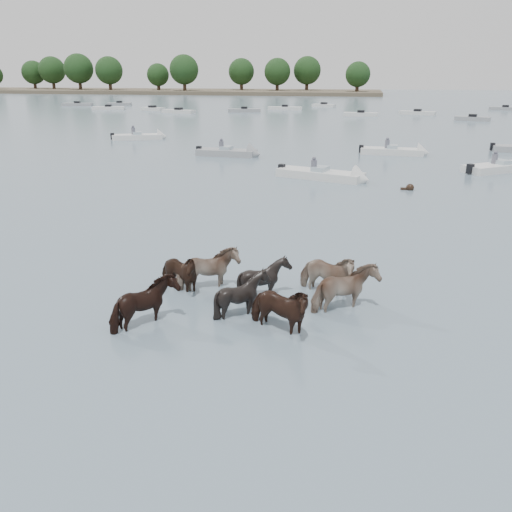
# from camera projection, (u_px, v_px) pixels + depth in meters

# --- Properties ---
(ground) EXTENTS (400.00, 400.00, 0.00)m
(ground) POSITION_uv_depth(u_px,v_px,m) (146.00, 315.00, 13.74)
(ground) COLOR slate
(ground) RESTS_ON ground
(shoreline) EXTENTS (160.00, 30.00, 1.00)m
(shoreline) POSITION_uv_depth(u_px,v_px,m) (125.00, 91.00, 165.15)
(shoreline) COLOR #4C4233
(shoreline) RESTS_ON ground
(pony_herd) EXTENTS (6.80, 4.48, 1.56)m
(pony_herd) POSITION_uv_depth(u_px,v_px,m) (249.00, 289.00, 14.10)
(pony_herd) COLOR black
(pony_herd) RESTS_ON ground
(swimming_pony) EXTENTS (0.72, 0.44, 0.44)m
(swimming_pony) POSITION_uv_depth(u_px,v_px,m) (409.00, 188.00, 28.33)
(swimming_pony) COLOR black
(swimming_pony) RESTS_ON ground
(motorboat_a) EXTENTS (5.22, 1.96, 1.92)m
(motorboat_a) POSITION_uv_depth(u_px,v_px,m) (236.00, 153.00, 39.77)
(motorboat_a) COLOR gray
(motorboat_a) RESTS_ON ground
(motorboat_b) EXTENTS (5.93, 3.39, 1.92)m
(motorboat_b) POSITION_uv_depth(u_px,v_px,m) (332.00, 176.00, 30.95)
(motorboat_b) COLOR silver
(motorboat_b) RESTS_ON ground
(motorboat_c) EXTENTS (5.42, 1.92, 1.92)m
(motorboat_c) POSITION_uv_depth(u_px,v_px,m) (402.00, 152.00, 40.42)
(motorboat_c) COLOR silver
(motorboat_c) RESTS_ON ground
(motorboat_d) EXTENTS (5.61, 4.78, 1.92)m
(motorboat_d) POSITION_uv_depth(u_px,v_px,m) (508.00, 167.00, 34.05)
(motorboat_d) COLOR silver
(motorboat_d) RESTS_ON ground
(motorboat_f) EXTENTS (5.35, 3.43, 1.92)m
(motorboat_f) POSITION_uv_depth(u_px,v_px,m) (146.00, 137.00, 49.85)
(motorboat_f) COLOR silver
(motorboat_f) RESTS_ON ground
(distant_flotilla) EXTENTS (102.56, 28.00, 0.93)m
(distant_flotilla) POSITION_uv_depth(u_px,v_px,m) (323.00, 110.00, 85.55)
(distant_flotilla) COLOR gray
(distant_flotilla) RESTS_ON ground
(treeline) EXTENTS (149.62, 20.01, 11.74)m
(treeline) POSITION_uv_depth(u_px,v_px,m) (116.00, 71.00, 161.69)
(treeline) COLOR #382619
(treeline) RESTS_ON ground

